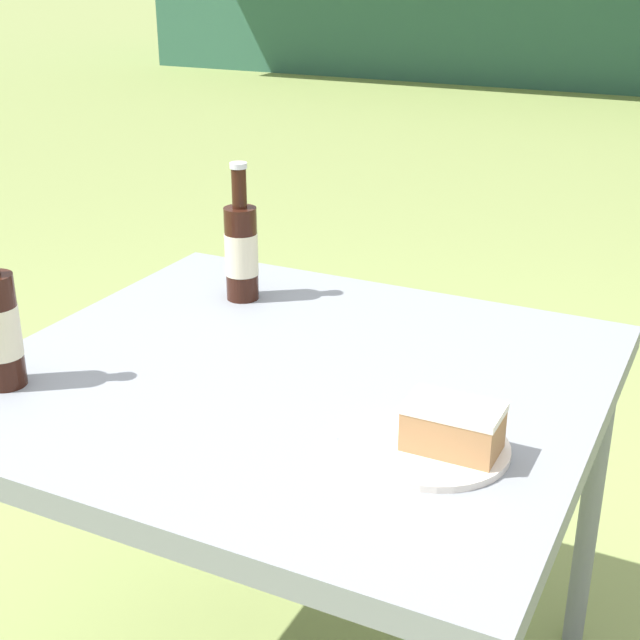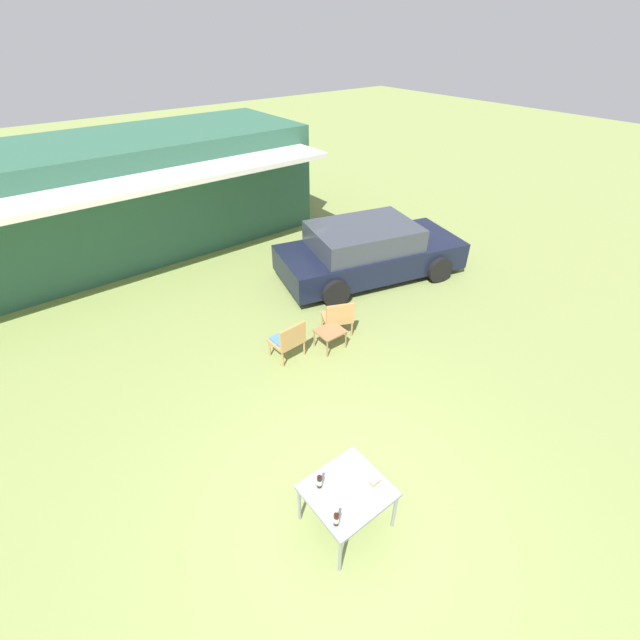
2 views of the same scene
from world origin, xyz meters
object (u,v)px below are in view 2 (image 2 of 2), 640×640
at_px(garden_side_table, 330,332).
at_px(patio_table, 348,493).
at_px(parked_car, 368,251).
at_px(cola_bottle_far, 336,519).
at_px(cola_bottle_near, 320,481).
at_px(wicker_chair_cushioned, 288,339).
at_px(cake_on_plate, 374,483).
at_px(wicker_chair_plain, 338,316).

distance_m(garden_side_table, patio_table, 3.52).
relative_size(parked_car, cola_bottle_far, 18.02).
height_order(patio_table, cola_bottle_near, cola_bottle_near).
xyz_separation_m(parked_car, cola_bottle_far, (-4.92, -4.75, 0.15)).
height_order(wicker_chair_cushioned, cake_on_plate, wicker_chair_cushioned).
xyz_separation_m(cake_on_plate, cola_bottle_near, (-0.53, 0.37, 0.07)).
xyz_separation_m(parked_car, garden_side_table, (-2.51, -1.66, -0.29)).
height_order(parked_car, wicker_chair_plain, parked_car).
bearing_deg(garden_side_table, cola_bottle_far, -127.99).
bearing_deg(cola_bottle_far, cola_bottle_near, 74.02).
relative_size(parked_car, cake_on_plate, 22.89).
relative_size(garden_side_table, cake_on_plate, 2.45).
bearing_deg(parked_car, cake_on_plate, -117.84).
xyz_separation_m(patio_table, cake_on_plate, (0.29, -0.13, 0.09)).
relative_size(wicker_chair_plain, cola_bottle_far, 2.97).
height_order(cola_bottle_near, cola_bottle_far, same).
distance_m(wicker_chair_cushioned, cola_bottle_far, 3.72).
xyz_separation_m(wicker_chair_plain, garden_side_table, (-0.39, -0.23, -0.08)).
bearing_deg(wicker_chair_cushioned, cola_bottle_far, 60.75).
distance_m(wicker_chair_cushioned, cola_bottle_near, 3.24).
height_order(wicker_chair_plain, garden_side_table, wicker_chair_plain).
bearing_deg(cola_bottle_near, wicker_chair_cushioned, 62.47).
bearing_deg(wicker_chair_cushioned, cake_on_plate, 70.15).
distance_m(wicker_chair_plain, patio_table, 3.93).
relative_size(parked_car, patio_table, 5.00).
xyz_separation_m(patio_table, cola_bottle_near, (-0.23, 0.24, 0.16)).
bearing_deg(wicker_chair_plain, garden_side_table, 54.22).
relative_size(wicker_chair_cushioned, cake_on_plate, 3.78).
bearing_deg(cake_on_plate, cola_bottle_far, -171.03).
bearing_deg(parked_car, cola_bottle_far, -121.34).
xyz_separation_m(wicker_chair_plain, cola_bottle_far, (-2.80, -3.32, 0.35)).
xyz_separation_m(wicker_chair_cushioned, cake_on_plate, (-0.96, -3.23, 0.29)).
distance_m(garden_side_table, cake_on_plate, 3.48).
bearing_deg(wicker_chair_plain, cola_bottle_far, 73.60).
distance_m(wicker_chair_plain, cola_bottle_far, 4.35).
relative_size(patio_table, cake_on_plate, 4.58).
bearing_deg(patio_table, garden_side_table, 54.40).
distance_m(wicker_chair_cushioned, patio_table, 3.35).
bearing_deg(cola_bottle_far, wicker_chair_cushioned, 63.99).
distance_m(parked_car, garden_side_table, 3.02).
height_order(cake_on_plate, cola_bottle_far, cola_bottle_far).
distance_m(patio_table, cake_on_plate, 0.33).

